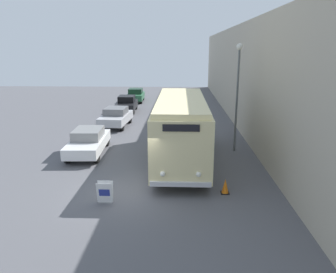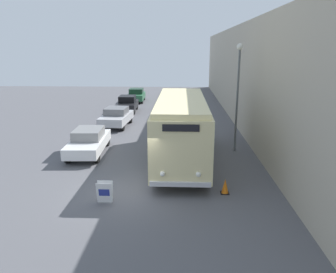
% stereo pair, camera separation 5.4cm
% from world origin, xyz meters
% --- Properties ---
extents(ground_plane, '(80.00, 80.00, 0.00)m').
position_xyz_m(ground_plane, '(0.00, 0.00, 0.00)').
color(ground_plane, '#56565B').
extents(building_wall_right, '(0.30, 60.00, 7.73)m').
position_xyz_m(building_wall_right, '(6.61, 10.00, 3.87)').
color(building_wall_right, '#B2A893').
rests_on(building_wall_right, ground_plane).
extents(vintage_bus, '(2.64, 9.33, 3.43)m').
position_xyz_m(vintage_bus, '(2.12, 4.21, 1.91)').
color(vintage_bus, black).
rests_on(vintage_bus, ground_plane).
extents(sign_board, '(0.62, 0.33, 0.87)m').
position_xyz_m(sign_board, '(-0.87, -0.99, 0.42)').
color(sign_board, gray).
rests_on(sign_board, ground_plane).
extents(streetlamp, '(0.36, 0.36, 6.22)m').
position_xyz_m(streetlamp, '(5.34, 6.07, 4.05)').
color(streetlamp, '#595E60').
rests_on(streetlamp, ground_plane).
extents(parked_car_near, '(2.03, 4.68, 1.45)m').
position_xyz_m(parked_car_near, '(-3.23, 5.23, 0.74)').
color(parked_car_near, black).
rests_on(parked_car_near, ground_plane).
extents(parked_car_mid, '(2.15, 4.23, 1.48)m').
position_xyz_m(parked_car_mid, '(-2.96, 12.17, 0.77)').
color(parked_car_mid, black).
rests_on(parked_car_mid, ground_plane).
extents(parked_car_far, '(1.87, 4.11, 1.54)m').
position_xyz_m(parked_car_far, '(-3.10, 18.38, 0.78)').
color(parked_car_far, black).
rests_on(parked_car_far, ground_plane).
extents(parked_car_distant, '(1.87, 4.05, 1.52)m').
position_xyz_m(parked_car_distant, '(-3.07, 24.54, 0.77)').
color(parked_car_distant, black).
rests_on(parked_car_distant, ground_plane).
extents(traffic_cone, '(0.36, 0.36, 0.64)m').
position_xyz_m(traffic_cone, '(4.01, 0.04, 0.31)').
color(traffic_cone, black).
rests_on(traffic_cone, ground_plane).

